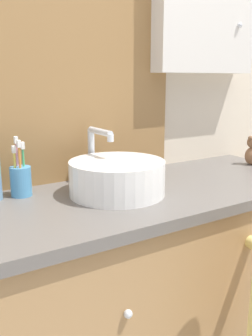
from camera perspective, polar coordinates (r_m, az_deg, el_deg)
name	(u,v)px	position (r m, az deg, el deg)	size (l,w,h in m)	color
wall_back	(118,59)	(1.49, -1.23, 16.21)	(3.20, 0.18, 2.50)	beige
vanity_counter	(156,297)	(1.48, 4.61, -18.94)	(1.28, 0.54, 0.85)	#A37A4C
sink_basin	(117,176)	(1.21, -1.44, -1.27)	(0.31, 0.36, 0.20)	white
toothbrush_holder	(21,179)	(1.23, -15.75, -1.67)	(0.07, 0.07, 0.19)	#4C93C6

